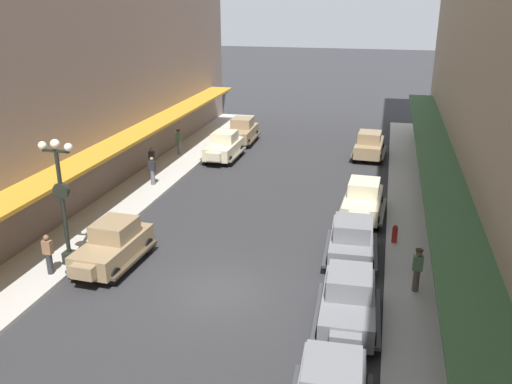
{
  "coord_description": "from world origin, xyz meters",
  "views": [
    {
      "loc": [
        5.53,
        -16.7,
        10.33
      ],
      "look_at": [
        0.0,
        6.0,
        1.8
      ],
      "focal_mm": 37.78,
      "sensor_mm": 36.0,
      "label": 1
    }
  ],
  "objects_px": {
    "lamp_post_with_clock": "(62,197)",
    "pedestrian_1": "(152,161)",
    "pedestrian_2": "(179,142)",
    "pedestrian_5": "(48,254)",
    "parked_car_6": "(113,244)",
    "parked_car_2": "(242,130)",
    "fire_hydrant": "(395,234)",
    "parked_car_5": "(348,300)",
    "pedestrian_0": "(417,270)",
    "parked_car_4": "(224,146)",
    "pedestrian_4": "(152,171)",
    "parked_car_7": "(363,199)",
    "parked_car_1": "(352,238)",
    "parked_car_3": "(369,144)",
    "pedestrian_3": "(454,272)"
  },
  "relations": [
    {
      "from": "lamp_post_with_clock",
      "to": "pedestrian_4",
      "type": "bearing_deg",
      "value": 94.09
    },
    {
      "from": "parked_car_3",
      "to": "parked_car_4",
      "type": "height_order",
      "value": "same"
    },
    {
      "from": "parked_car_4",
      "to": "pedestrian_0",
      "type": "height_order",
      "value": "parked_car_4"
    },
    {
      "from": "parked_car_7",
      "to": "lamp_post_with_clock",
      "type": "xyz_separation_m",
      "value": [
        -11.2,
        -8.02,
        2.04
      ]
    },
    {
      "from": "parked_car_6",
      "to": "parked_car_1",
      "type": "bearing_deg",
      "value": 16.72
    },
    {
      "from": "pedestrian_2",
      "to": "pedestrian_4",
      "type": "relative_size",
      "value": 1.02
    },
    {
      "from": "parked_car_6",
      "to": "lamp_post_with_clock",
      "type": "height_order",
      "value": "lamp_post_with_clock"
    },
    {
      "from": "lamp_post_with_clock",
      "to": "parked_car_1",
      "type": "bearing_deg",
      "value": 16.8
    },
    {
      "from": "fire_hydrant",
      "to": "pedestrian_2",
      "type": "distance_m",
      "value": 18.03
    },
    {
      "from": "parked_car_5",
      "to": "pedestrian_0",
      "type": "distance_m",
      "value": 3.39
    },
    {
      "from": "parked_car_6",
      "to": "pedestrian_1",
      "type": "relative_size",
      "value": 2.63
    },
    {
      "from": "parked_car_3",
      "to": "parked_car_7",
      "type": "height_order",
      "value": "same"
    },
    {
      "from": "parked_car_1",
      "to": "lamp_post_with_clock",
      "type": "xyz_separation_m",
      "value": [
        -10.99,
        -3.32,
        2.04
      ]
    },
    {
      "from": "parked_car_5",
      "to": "parked_car_2",
      "type": "bearing_deg",
      "value": 113.54
    },
    {
      "from": "parked_car_3",
      "to": "parked_car_7",
      "type": "distance_m",
      "value": 10.68
    },
    {
      "from": "parked_car_1",
      "to": "parked_car_5",
      "type": "distance_m",
      "value": 4.82
    },
    {
      "from": "pedestrian_5",
      "to": "parked_car_5",
      "type": "bearing_deg",
      "value": -2.62
    },
    {
      "from": "pedestrian_4",
      "to": "parked_car_5",
      "type": "bearing_deg",
      "value": -43.26
    },
    {
      "from": "pedestrian_2",
      "to": "pedestrian_5",
      "type": "distance_m",
      "value": 17.08
    },
    {
      "from": "parked_car_6",
      "to": "pedestrian_0",
      "type": "bearing_deg",
      "value": 2.43
    },
    {
      "from": "parked_car_2",
      "to": "parked_car_7",
      "type": "xyz_separation_m",
      "value": [
        9.54,
        -12.48,
        0.0
      ]
    },
    {
      "from": "lamp_post_with_clock",
      "to": "pedestrian_1",
      "type": "xyz_separation_m",
      "value": [
        -1.51,
        11.53,
        -2.0
      ]
    },
    {
      "from": "parked_car_6",
      "to": "lamp_post_with_clock",
      "type": "distance_m",
      "value": 2.71
    },
    {
      "from": "fire_hydrant",
      "to": "pedestrian_0",
      "type": "height_order",
      "value": "pedestrian_0"
    },
    {
      "from": "parked_car_3",
      "to": "pedestrian_5",
      "type": "xyz_separation_m",
      "value": [
        -11.29,
        -19.66,
        0.05
      ]
    },
    {
      "from": "pedestrian_1",
      "to": "pedestrian_2",
      "type": "distance_m",
      "value": 4.53
    },
    {
      "from": "parked_car_4",
      "to": "parked_car_7",
      "type": "bearing_deg",
      "value": -39.99
    },
    {
      "from": "parked_car_4",
      "to": "pedestrian_0",
      "type": "bearing_deg",
      "value": -51.65
    },
    {
      "from": "pedestrian_2",
      "to": "pedestrian_5",
      "type": "xyz_separation_m",
      "value": [
        1.32,
        -17.03,
        -0.02
      ]
    },
    {
      "from": "pedestrian_1",
      "to": "pedestrian_5",
      "type": "distance_m",
      "value": 12.57
    },
    {
      "from": "lamp_post_with_clock",
      "to": "pedestrian_1",
      "type": "bearing_deg",
      "value": 97.48
    },
    {
      "from": "fire_hydrant",
      "to": "pedestrian_1",
      "type": "relative_size",
      "value": 0.5
    },
    {
      "from": "lamp_post_with_clock",
      "to": "pedestrian_5",
      "type": "bearing_deg",
      "value": -104.33
    },
    {
      "from": "parked_car_6",
      "to": "fire_hydrant",
      "type": "relative_size",
      "value": 5.26
    },
    {
      "from": "fire_hydrant",
      "to": "lamp_post_with_clock",
      "type": "bearing_deg",
      "value": -158.17
    },
    {
      "from": "parked_car_3",
      "to": "pedestrian_3",
      "type": "relative_size",
      "value": 2.63
    },
    {
      "from": "parked_car_2",
      "to": "fire_hydrant",
      "type": "height_order",
      "value": "parked_car_2"
    },
    {
      "from": "pedestrian_3",
      "to": "pedestrian_4",
      "type": "xyz_separation_m",
      "value": [
        -15.48,
        8.54,
        0.0
      ]
    },
    {
      "from": "parked_car_1",
      "to": "parked_car_7",
      "type": "distance_m",
      "value": 4.7
    },
    {
      "from": "parked_car_5",
      "to": "parked_car_7",
      "type": "height_order",
      "value": "same"
    },
    {
      "from": "parked_car_5",
      "to": "fire_hydrant",
      "type": "bearing_deg",
      "value": 77.13
    },
    {
      "from": "parked_car_1",
      "to": "parked_car_2",
      "type": "relative_size",
      "value": 1.01
    },
    {
      "from": "fire_hydrant",
      "to": "parked_car_4",
      "type": "bearing_deg",
      "value": 135.48
    },
    {
      "from": "parked_car_4",
      "to": "pedestrian_3",
      "type": "relative_size",
      "value": 2.61
    },
    {
      "from": "parked_car_2",
      "to": "pedestrian_2",
      "type": "xyz_separation_m",
      "value": [
        -3.23,
        -4.44,
        0.07
      ]
    },
    {
      "from": "parked_car_6",
      "to": "pedestrian_0",
      "type": "xyz_separation_m",
      "value": [
        11.81,
        0.5,
        0.07
      ]
    },
    {
      "from": "parked_car_2",
      "to": "pedestrian_1",
      "type": "xyz_separation_m",
      "value": [
        -3.17,
        -8.96,
        0.05
      ]
    },
    {
      "from": "parked_car_7",
      "to": "pedestrian_3",
      "type": "distance_m",
      "value": 7.71
    },
    {
      "from": "parked_car_7",
      "to": "pedestrian_5",
      "type": "height_order",
      "value": "parked_car_7"
    },
    {
      "from": "pedestrian_0",
      "to": "parked_car_7",
      "type": "bearing_deg",
      "value": 108.28
    }
  ]
}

